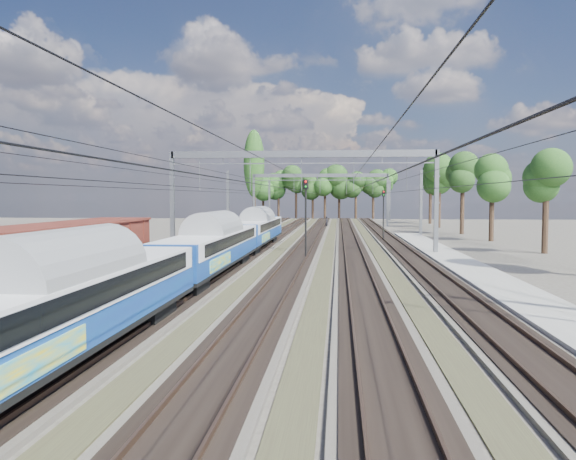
# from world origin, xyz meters

# --- Properties ---
(ground) EXTENTS (220.00, 220.00, 0.00)m
(ground) POSITION_xyz_m (0.00, 0.00, 0.00)
(ground) COLOR #47423A
(ground) RESTS_ON ground
(track_bed) EXTENTS (21.00, 130.00, 0.34)m
(track_bed) POSITION_xyz_m (-0.00, 45.00, 0.10)
(track_bed) COLOR #47423A
(track_bed) RESTS_ON ground
(platform) EXTENTS (3.00, 70.00, 0.30)m
(platform) POSITION_xyz_m (12.00, 20.00, 0.15)
(platform) COLOR gray
(platform) RESTS_ON ground
(catenary) EXTENTS (25.65, 130.00, 9.00)m
(catenary) POSITION_xyz_m (0.33, 52.69, 6.40)
(catenary) COLOR slate
(catenary) RESTS_ON ground
(tree_belt) EXTENTS (40.58, 101.21, 11.79)m
(tree_belt) POSITION_xyz_m (4.97, 96.06, 7.96)
(tree_belt) COLOR black
(tree_belt) RESTS_ON ground
(poplar) EXTENTS (4.40, 4.40, 19.04)m
(poplar) POSITION_xyz_m (-14.50, 98.00, 11.89)
(poplar) COLOR black
(poplar) RESTS_ON ground
(emu_train) EXTENTS (2.71, 57.34, 3.96)m
(emu_train) POSITION_xyz_m (-4.50, 15.08, 2.33)
(emu_train) COLOR black
(emu_train) RESTS_ON ground
(freight_boxcar) EXTENTS (2.94, 14.18, 3.66)m
(freight_boxcar) POSITION_xyz_m (-9.00, 5.64, 2.23)
(freight_boxcar) COLOR black
(freight_boxcar) RESTS_ON ground
(worker) EXTENTS (0.67, 0.79, 1.85)m
(worker) POSITION_xyz_m (1.30, 72.47, 0.93)
(worker) COLOR black
(worker) RESTS_ON ground
(signal_near) EXTENTS (0.44, 0.41, 6.37)m
(signal_near) POSITION_xyz_m (0.60, 26.13, 4.03)
(signal_near) COLOR black
(signal_near) RESTS_ON ground
(signal_far) EXTENTS (0.38, 0.35, 5.74)m
(signal_far) POSITION_xyz_m (8.24, 45.04, 3.63)
(signal_far) COLOR black
(signal_far) RESTS_ON ground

